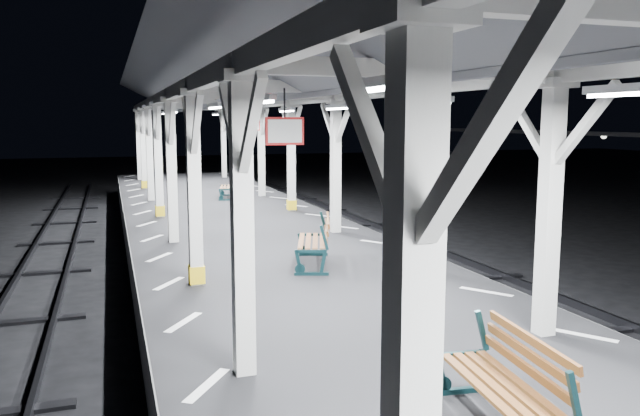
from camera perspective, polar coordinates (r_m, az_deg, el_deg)
ground at (r=9.94m, az=2.47°, el=-14.46°), size 120.00×120.00×0.00m
platform at (r=9.76m, az=2.48°, el=-11.75°), size 6.00×50.00×1.00m
hazard_stripes_left at (r=9.05m, az=-12.37°, el=-10.17°), size 1.00×48.00×0.01m
hazard_stripes_right at (r=10.70m, az=14.94°, el=-7.40°), size 1.00×48.00×0.01m
track_right at (r=12.51m, az=24.73°, el=-10.04°), size 2.20×60.00×0.16m
canopy at (r=9.20m, az=2.69°, el=12.74°), size 5.40×49.00×4.65m
bench_near at (r=6.08m, az=16.85°, el=-14.82°), size 0.80×1.70×0.89m
bench_mid at (r=12.11m, az=-0.26°, el=-2.91°), size 1.15×1.85×0.94m
bench_far at (r=22.81m, az=-8.32°, el=1.99°), size 0.83×1.58×0.81m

